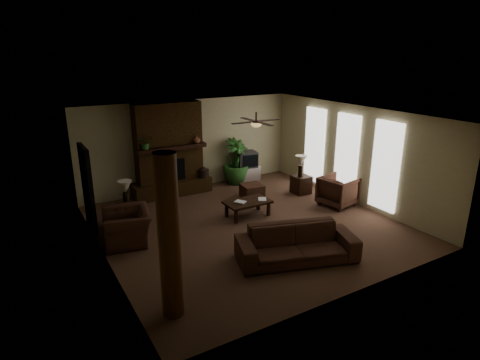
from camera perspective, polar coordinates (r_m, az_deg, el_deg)
room_shell at (r=9.77m, az=1.19°, el=1.05°), size 7.00×7.00×7.00m
fireplace at (r=12.30m, az=-9.94°, el=3.17°), size 2.40×0.70×2.80m
windows at (r=12.03m, az=14.84°, el=3.45°), size 0.08×3.65×2.35m
log_column at (r=6.54m, az=-10.01°, el=-8.12°), size 0.36×0.36×2.80m
doorway at (r=10.37m, az=-20.77°, el=-1.18°), size 0.10×1.00×2.10m
ceiling_fan at (r=9.96m, az=2.30°, el=8.06°), size 1.35×1.35×0.37m
sofa at (r=8.58m, az=8.07°, el=-8.19°), size 2.60×1.47×0.98m
armchair_left at (r=9.58m, az=-15.78°, el=-5.67°), size 0.96×1.29×1.02m
armchair_right at (r=11.74m, az=13.72°, el=-1.34°), size 1.00×1.05×0.93m
coffee_table at (r=10.68m, az=1.09°, el=-3.28°), size 1.20×0.70×0.43m
ottoman at (r=12.09m, az=1.71°, el=-1.56°), size 0.67×0.67×0.40m
tv_stand at (r=13.61m, az=0.94°, el=0.92°), size 0.91×0.62×0.50m
tv at (r=13.42m, az=0.95°, el=2.94°), size 0.72×0.61×0.52m
floor_vase at (r=12.64m, az=-5.19°, el=0.36°), size 0.34×0.34×0.77m
floor_plant at (r=13.31m, az=-0.60°, el=1.28°), size 1.20×1.66×0.84m
side_table_left at (r=10.55m, az=-15.90°, el=-4.85°), size 0.63×0.63×0.55m
lamp_left at (r=10.25m, az=-15.96°, el=-1.18°), size 0.46×0.46×0.65m
side_table_right at (r=12.57m, az=8.64°, el=-0.64°), size 0.50×0.50×0.55m
lamp_right at (r=12.33m, az=8.62°, el=2.53°), size 0.36×0.36×0.65m
mantel_plant at (r=11.68m, az=-13.26°, el=5.04°), size 0.38×0.42×0.33m
mantel_vase at (r=12.23m, az=-6.16°, el=5.73°), size 0.27×0.28×0.22m
book_a at (r=10.43m, az=-0.23°, el=-2.63°), size 0.20×0.13×0.29m
book_b at (r=10.72m, az=2.61°, el=-2.05°), size 0.19×0.13×0.29m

